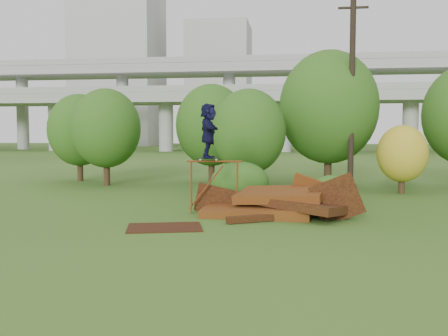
# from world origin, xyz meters

# --- Properties ---
(ground) EXTENTS (240.00, 240.00, 0.00)m
(ground) POSITION_xyz_m (0.00, 0.00, 0.00)
(ground) COLOR #2D5116
(ground) RESTS_ON ground
(scrap_pile) EXTENTS (5.82, 3.35, 1.90)m
(scrap_pile) POSITION_xyz_m (0.95, 2.03, 0.39)
(scrap_pile) COLOR #441E0C
(scrap_pile) RESTS_ON ground
(grind_rail) EXTENTS (1.90, 0.18, 1.85)m
(grind_rail) POSITION_xyz_m (-1.16, 2.13, 1.25)
(grind_rail) COLOR brown
(grind_rail) RESTS_ON ground
(skateboard) EXTENTS (0.78, 0.26, 0.08)m
(skateboard) POSITION_xyz_m (-1.36, 2.11, 1.91)
(skateboard) COLOR black
(skateboard) RESTS_ON grind_rail
(skater) EXTENTS (0.70, 1.78, 1.87)m
(skater) POSITION_xyz_m (-1.36, 2.11, 2.87)
(skater) COLOR #101033
(skater) RESTS_ON skateboard
(flat_plate) EXTENTS (2.49, 2.05, 0.03)m
(flat_plate) POSITION_xyz_m (-2.20, -0.63, 0.01)
(flat_plate) COLOR #33180B
(flat_plate) RESTS_ON ground
(tree_0) EXTENTS (3.65, 3.65, 5.14)m
(tree_0) POSITION_xyz_m (-8.32, 10.57, 3.04)
(tree_0) COLOR black
(tree_0) RESTS_ON ground
(tree_1) EXTENTS (3.96, 3.96, 5.51)m
(tree_1) POSITION_xyz_m (-3.01, 12.66, 3.22)
(tree_1) COLOR black
(tree_1) RESTS_ON ground
(tree_2) EXTENTS (3.43, 3.43, 4.83)m
(tree_2) POSITION_xyz_m (-0.53, 8.22, 2.85)
(tree_2) COLOR black
(tree_2) RESTS_ON ground
(tree_3) EXTENTS (5.08, 5.08, 7.05)m
(tree_3) POSITION_xyz_m (3.30, 11.62, 4.12)
(tree_3) COLOR black
(tree_3) RESTS_ON ground
(tree_4) EXTENTS (2.29, 2.29, 3.16)m
(tree_4) POSITION_xyz_m (6.49, 9.13, 1.84)
(tree_4) COLOR black
(tree_4) RESTS_ON ground
(tree_6) EXTENTS (3.61, 3.61, 5.05)m
(tree_6) POSITION_xyz_m (-10.77, 12.72, 2.96)
(tree_6) COLOR black
(tree_6) RESTS_ON ground
(shrub_left) EXTENTS (2.37, 2.19, 1.64)m
(shrub_left) POSITION_xyz_m (-0.61, 5.23, 0.82)
(shrub_left) COLOR #254713
(shrub_left) RESTS_ON ground
(shrub_right) EXTENTS (1.65, 1.51, 1.17)m
(shrub_right) POSITION_xyz_m (2.98, 4.76, 0.58)
(shrub_right) COLOR #254713
(shrub_right) RESTS_ON ground
(utility_pole) EXTENTS (1.40, 0.28, 9.42)m
(utility_pole) POSITION_xyz_m (4.24, 9.74, 4.78)
(utility_pole) COLOR black
(utility_pole) RESTS_ON ground
(freeway_overpass) EXTENTS (160.00, 15.00, 13.70)m
(freeway_overpass) POSITION_xyz_m (0.00, 62.92, 10.32)
(freeway_overpass) COLOR gray
(freeway_overpass) RESTS_ON ground
(building_left) EXTENTS (18.00, 16.00, 35.00)m
(building_left) POSITION_xyz_m (-38.00, 95.00, 17.50)
(building_left) COLOR #9E9E99
(building_left) RESTS_ON ground
(building_right) EXTENTS (14.00, 14.00, 28.00)m
(building_right) POSITION_xyz_m (-16.00, 102.00, 14.00)
(building_right) COLOR #9E9E99
(building_right) RESTS_ON ground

